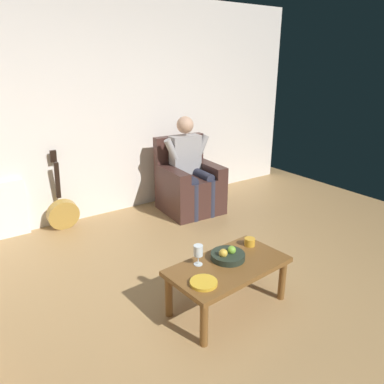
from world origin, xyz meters
The scene contains 10 objects.
ground_plane centered at (0.00, 0.00, 0.00)m, with size 6.72×6.72×0.00m, color #AA8352.
wall_back centered at (0.00, -2.73, 1.34)m, with size 6.00×0.06×2.67m, color silver.
armchair centered at (-0.88, -2.17, 0.34)m, with size 0.75×0.76×0.97m.
person_seated centered at (-0.88, -2.14, 0.67)m, with size 0.66×0.61×1.24m.
coffee_table centered at (0.03, -0.26, 0.34)m, with size 1.00×0.59×0.40m.
guitar centered at (0.68, -2.53, 0.22)m, with size 0.37×0.22×0.95m.
wine_glass_near centered at (0.23, -0.39, 0.51)m, with size 0.07×0.07×0.17m.
fruit_bowl centered at (-0.01, -0.33, 0.43)m, with size 0.28×0.28×0.11m.
decorative_dish centered at (0.36, -0.15, 0.41)m, with size 0.20×0.20×0.02m, color gold.
candle_jar centered at (-0.32, -0.40, 0.43)m, with size 0.09×0.09×0.07m, color gold.
Camera 1 is at (1.72, 1.67, 1.92)m, focal length 34.52 mm.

